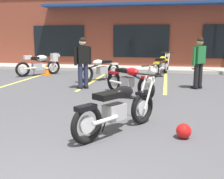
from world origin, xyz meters
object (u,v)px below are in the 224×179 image
motorcycle_black_cruiser (129,80)px  traffic_cone (47,69)px  motorcycle_orange_scrambler (41,63)px  motorcycle_foreground_classic (118,107)px  motorcycle_blue_standard (100,69)px  person_in_black_shirt (83,60)px  motorcycle_green_cafe_racer (162,65)px  person_in_shorts_foreground (199,60)px  helmet_on_pavement (184,131)px

motorcycle_black_cruiser → traffic_cone: motorcycle_black_cruiser is taller
motorcycle_orange_scrambler → motorcycle_foreground_classic: bearing=-55.2°
motorcycle_blue_standard → person_in_black_shirt: bearing=-95.0°
motorcycle_green_cafe_racer → person_in_shorts_foreground: bearing=-68.4°
motorcycle_black_cruiser → person_in_shorts_foreground: 2.63m
motorcycle_blue_standard → motorcycle_orange_scrambler: bearing=161.0°
person_in_shorts_foreground → helmet_on_pavement: (-0.71, -4.75, -0.82)m
person_in_black_shirt → person_in_shorts_foreground: (3.71, 0.73, 0.00)m
motorcycle_foreground_classic → motorcycle_green_cafe_racer: 7.83m
motorcycle_blue_standard → motorcycle_green_cafe_racer: 3.13m
motorcycle_black_cruiser → person_in_black_shirt: bearing=153.5°
motorcycle_black_cruiser → motorcycle_blue_standard: size_ratio=0.92×
motorcycle_orange_scrambler → person_in_black_shirt: person_in_black_shirt is taller
motorcycle_black_cruiser → motorcycle_orange_scrambler: (-4.44, 3.59, 0.07)m
helmet_on_pavement → motorcycle_orange_scrambler: bearing=130.5°
traffic_cone → motorcycle_foreground_classic: bearing=-56.8°
motorcycle_blue_standard → helmet_on_pavement: motorcycle_blue_standard is taller
motorcycle_blue_standard → motorcycle_orange_scrambler: size_ratio=1.06×
motorcycle_black_cruiser → motorcycle_blue_standard: (-1.49, 2.57, 0.00)m
person_in_shorts_foreground → traffic_cone: (-6.28, 2.10, -0.69)m
motorcycle_green_cafe_racer → traffic_cone: (-5.04, -1.04, -0.20)m
person_in_shorts_foreground → helmet_on_pavement: bearing=-98.4°
helmet_on_pavement → traffic_cone: size_ratio=0.49×
person_in_black_shirt → helmet_on_pavement: bearing=-53.3°
motorcycle_blue_standard → motorcycle_orange_scrambler: (-2.96, 1.02, 0.07)m
motorcycle_foreground_classic → person_in_shorts_foreground: 5.04m
person_in_shorts_foreground → traffic_cone: bearing=161.5°
motorcycle_orange_scrambler → person_in_shorts_foreground: person_in_shorts_foreground is taller
person_in_shorts_foreground → traffic_cone: 6.66m
helmet_on_pavement → traffic_cone: 8.84m
motorcycle_orange_scrambler → helmet_on_pavement: bearing=-49.5°
motorcycle_black_cruiser → helmet_on_pavement: 3.50m
person_in_black_shirt → motorcycle_blue_standard: bearing=85.0°
motorcycle_blue_standard → person_in_shorts_foreground: bearing=-16.1°
motorcycle_blue_standard → motorcycle_black_cruiser: bearing=-60.0°
person_in_black_shirt → motorcycle_black_cruiser: bearing=-26.5°
traffic_cone → person_in_black_shirt: bearing=-47.7°
motorcycle_black_cruiser → person_in_black_shirt: person_in_black_shirt is taller
motorcycle_foreground_classic → motorcycle_orange_scrambler: size_ratio=1.07×
helmet_on_pavement → traffic_cone: bearing=129.1°
motorcycle_foreground_classic → person_in_black_shirt: 4.39m
motorcycle_blue_standard → motorcycle_green_cafe_racer: bearing=42.4°
motorcycle_black_cruiser → motorcycle_green_cafe_racer: same height
motorcycle_blue_standard → traffic_cone: 2.94m
person_in_shorts_foreground → traffic_cone: size_ratio=3.16×
motorcycle_blue_standard → motorcycle_green_cafe_racer: (2.31, 2.11, 0.00)m
motorcycle_foreground_classic → motorcycle_blue_standard: same height
motorcycle_black_cruiser → motorcycle_blue_standard: 2.97m
helmet_on_pavement → traffic_cone: (-5.57, 6.85, 0.13)m
motorcycle_blue_standard → person_in_shorts_foreground: person_in_shorts_foreground is taller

